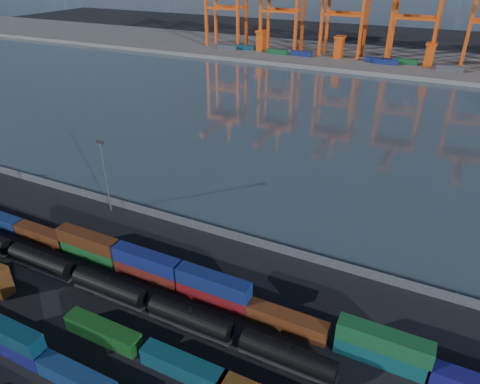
% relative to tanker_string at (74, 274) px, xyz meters
% --- Properties ---
extents(ground, '(700.00, 700.00, 0.00)m').
position_rel_tanker_string_xyz_m(ground, '(18.93, -4.34, -2.15)').
color(ground, black).
rests_on(ground, ground).
extents(harbor_water, '(700.00, 700.00, 0.00)m').
position_rel_tanker_string_xyz_m(harbor_water, '(18.93, 100.66, -2.14)').
color(harbor_water, '#33414A').
rests_on(harbor_water, ground).
extents(far_quay, '(700.00, 70.00, 2.00)m').
position_rel_tanker_string_xyz_m(far_quay, '(18.93, 205.66, -1.15)').
color(far_quay, '#514F4C').
rests_on(far_quay, ground).
extents(container_row_mid, '(142.50, 2.55, 5.43)m').
position_rel_tanker_string_xyz_m(container_row_mid, '(24.47, -7.21, -0.54)').
color(container_row_mid, '#3A3C3E').
rests_on(container_row_mid, ground).
extents(container_row_north, '(141.72, 2.58, 5.50)m').
position_rel_tanker_string_xyz_m(container_row_north, '(22.55, 6.59, -0.04)').
color(container_row_north, navy).
rests_on(container_row_north, ground).
extents(tanker_string, '(91.44, 2.99, 4.28)m').
position_rel_tanker_string_xyz_m(tanker_string, '(0.00, 0.00, 0.00)').
color(tanker_string, black).
rests_on(tanker_string, ground).
extents(waterfront_fence, '(160.12, 0.12, 2.20)m').
position_rel_tanker_string_xyz_m(waterfront_fence, '(18.93, 23.66, -1.15)').
color(waterfront_fence, '#595B5E').
rests_on(waterfront_fence, ground).
extents(yard_light_mast, '(1.60, 0.40, 16.60)m').
position_rel_tanker_string_xyz_m(yard_light_mast, '(-11.07, 21.66, 7.15)').
color(yard_light_mast, slate).
rests_on(yard_light_mast, ground).
extents(quay_containers, '(172.58, 10.99, 2.60)m').
position_rel_tanker_string_xyz_m(quay_containers, '(7.93, 191.13, 1.15)').
color(quay_containers, navy).
rests_on(quay_containers, far_quay).
extents(straddle_carriers, '(140.00, 7.00, 11.10)m').
position_rel_tanker_string_xyz_m(straddle_carriers, '(16.43, 195.66, 5.67)').
color(straddle_carriers, '#E2490F').
rests_on(straddle_carriers, far_quay).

